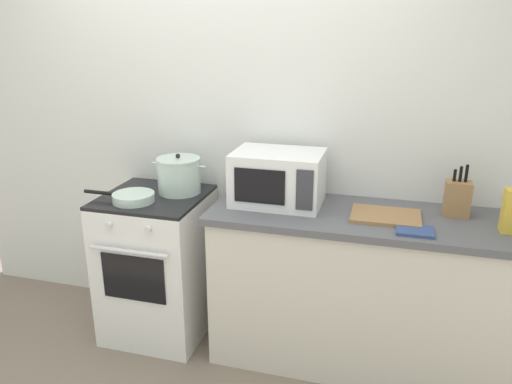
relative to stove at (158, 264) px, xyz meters
name	(u,v)px	position (x,y,z in m)	size (l,w,h in m)	color
back_wall	(273,135)	(0.65, 0.37, 0.79)	(4.40, 0.10, 2.50)	silver
lower_cabinet_right	(359,293)	(1.25, 0.02, -0.02)	(1.64, 0.56, 0.88)	beige
countertop_right	(365,218)	(1.25, 0.02, 0.44)	(1.70, 0.60, 0.04)	#59595E
stove	(158,264)	(0.00, 0.00, 0.00)	(0.60, 0.64, 0.92)	white
stock_pot	(179,175)	(0.13, 0.10, 0.57)	(0.35, 0.26, 0.24)	silver
frying_pan	(132,197)	(-0.06, -0.13, 0.48)	(0.44, 0.24, 0.05)	silver
microwave	(278,178)	(0.75, 0.08, 0.61)	(0.50, 0.37, 0.30)	white
cutting_board	(386,216)	(1.36, 0.00, 0.47)	(0.36, 0.26, 0.02)	#997047
knife_block	(457,198)	(1.71, 0.14, 0.56)	(0.13, 0.10, 0.28)	#997047
pasta_box	(511,211)	(1.94, -0.03, 0.57)	(0.08, 0.08, 0.22)	gold
oven_mitt	(415,231)	(1.50, -0.16, 0.47)	(0.18, 0.14, 0.02)	#33477A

